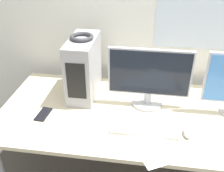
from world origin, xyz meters
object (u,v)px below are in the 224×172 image
at_px(pc_tower, 84,67).
at_px(monitor_main, 149,77).
at_px(headphones, 82,37).
at_px(mouse, 187,133).
at_px(cell_phone, 43,114).
at_px(keyboard, 145,128).

bearing_deg(pc_tower, monitor_main, -9.77).
relative_size(headphones, mouse, 1.62).
xyz_separation_m(pc_tower, headphones, (-0.00, 0.00, 0.23)).
relative_size(mouse, cell_phone, 0.66).
distance_m(headphones, monitor_main, 0.54).
bearing_deg(headphones, keyboard, -37.97).
distance_m(keyboard, cell_phone, 0.69).
height_order(mouse, cell_phone, mouse).
distance_m(headphones, cell_phone, 0.59).
height_order(keyboard, cell_phone, keyboard).
relative_size(pc_tower, headphones, 2.68).
bearing_deg(mouse, cell_phone, 176.07).
relative_size(pc_tower, mouse, 4.33).
distance_m(headphones, mouse, 0.93).
xyz_separation_m(mouse, cell_phone, (-0.95, 0.07, -0.01)).
bearing_deg(headphones, pc_tower, -90.00).
height_order(pc_tower, mouse, pc_tower).
distance_m(pc_tower, mouse, 0.85).
xyz_separation_m(monitor_main, mouse, (0.25, -0.30, -0.21)).
relative_size(monitor_main, keyboard, 1.33).
xyz_separation_m(monitor_main, cell_phone, (-0.69, -0.23, -0.22)).
bearing_deg(mouse, monitor_main, 130.45).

